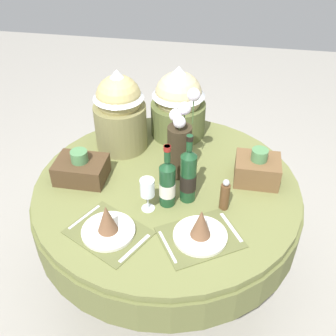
{
  "coord_description": "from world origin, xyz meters",
  "views": [
    {
      "loc": [
        0.28,
        -1.57,
        2.09
      ],
      "look_at": [
        0.0,
        0.03,
        0.83
      ],
      "focal_mm": 43.48,
      "sensor_mm": 36.0,
      "label": 1
    }
  ],
  "objects": [
    {
      "name": "place_setting_right",
      "position": [
        0.21,
        -0.34,
        0.8
      ],
      "size": [
        0.43,
        0.4,
        0.16
      ],
      "color": "brown",
      "rests_on": "dining_table"
    },
    {
      "name": "woven_basket_side_right",
      "position": [
        0.45,
        0.11,
        0.83
      ],
      "size": [
        0.22,
        0.18,
        0.19
      ],
      "color": "brown",
      "rests_on": "dining_table"
    },
    {
      "name": "flower_vase",
      "position": [
        0.05,
        0.11,
        0.94
      ],
      "size": [
        0.15,
        0.14,
        0.47
      ],
      "color": "#332819",
      "rests_on": "dining_table"
    },
    {
      "name": "wine_bottle_centre",
      "position": [
        0.03,
        -0.14,
        0.88
      ],
      "size": [
        0.08,
        0.08,
        0.33
      ],
      "color": "#194223",
      "rests_on": "dining_table"
    },
    {
      "name": "dining_table",
      "position": [
        0.0,
        0.0,
        0.62
      ],
      "size": [
        1.38,
        1.38,
        0.75
      ],
      "color": "olive",
      "rests_on": "ground"
    },
    {
      "name": "ground",
      "position": [
        0.0,
        0.0,
        0.0
      ],
      "size": [
        8.0,
        8.0,
        0.0
      ],
      "primitive_type": "plane",
      "color": "#9E998E"
    },
    {
      "name": "wine_glass_left",
      "position": [
        -0.06,
        -0.19,
        0.88
      ],
      "size": [
        0.07,
        0.07,
        0.17
      ],
      "color": "silver",
      "rests_on": "dining_table"
    },
    {
      "name": "pepper_mill",
      "position": [
        0.3,
        -0.13,
        0.83
      ],
      "size": [
        0.05,
        0.05,
        0.17
      ],
      "color": "brown",
      "rests_on": "dining_table"
    },
    {
      "name": "place_setting_left",
      "position": [
        -0.2,
        -0.38,
        0.8
      ],
      "size": [
        0.42,
        0.39,
        0.16
      ],
      "color": "brown",
      "rests_on": "dining_table"
    },
    {
      "name": "wine_bottle_left",
      "position": [
        0.12,
        -0.09,
        0.9
      ],
      "size": [
        0.08,
        0.08,
        0.37
      ],
      "color": "#194223",
      "rests_on": "dining_table"
    },
    {
      "name": "woven_basket_side_left",
      "position": [
        -0.44,
        -0.03,
        0.82
      ],
      "size": [
        0.26,
        0.19,
        0.17
      ],
      "color": "#47331E",
      "rests_on": "dining_table"
    },
    {
      "name": "gift_tub_back_centre",
      "position": [
        -0.02,
        0.49,
        0.98
      ],
      "size": [
        0.32,
        0.32,
        0.43
      ],
      "color": "#566033",
      "rests_on": "dining_table"
    },
    {
      "name": "gift_tub_back_left",
      "position": [
        -0.31,
        0.3,
        1.0
      ],
      "size": [
        0.29,
        0.29,
        0.47
      ],
      "color": "olive",
      "rests_on": "dining_table"
    }
  ]
}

